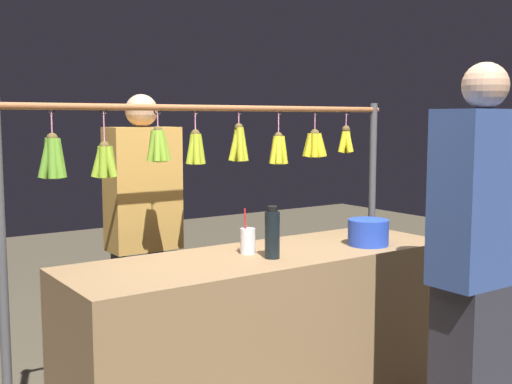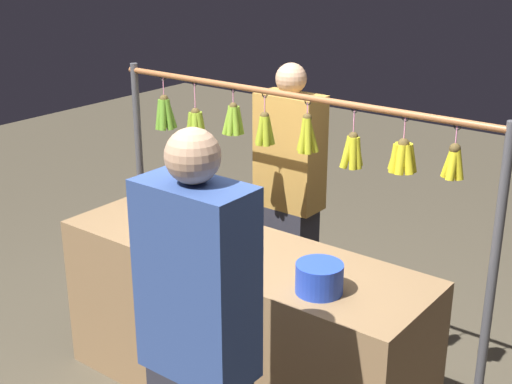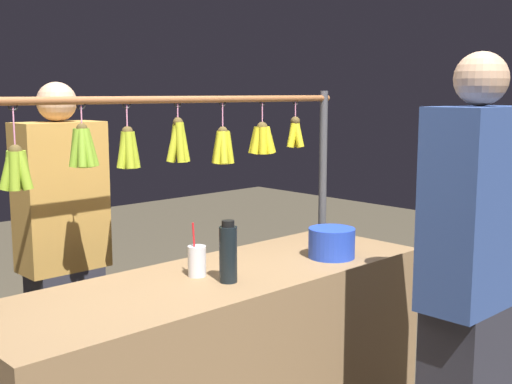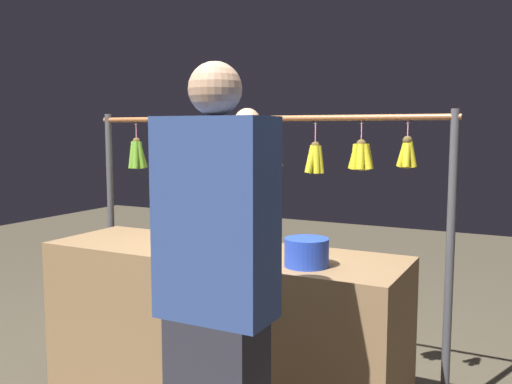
{
  "view_description": "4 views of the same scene",
  "coord_description": "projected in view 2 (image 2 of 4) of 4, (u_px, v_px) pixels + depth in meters",
  "views": [
    {
      "loc": [
        1.78,
        2.47,
        1.51
      ],
      "look_at": [
        0.06,
        0.0,
        1.17
      ],
      "focal_mm": 45.2,
      "sensor_mm": 36.0,
      "label": 1
    },
    {
      "loc": [
        -2.0,
        2.46,
        2.33
      ],
      "look_at": [
        -0.11,
        0.0,
        1.19
      ],
      "focal_mm": 49.6,
      "sensor_mm": 36.0,
      "label": 2
    },
    {
      "loc": [
        1.66,
        1.96,
        1.6
      ],
      "look_at": [
        -0.21,
        0.0,
        1.18
      ],
      "focal_mm": 45.89,
      "sensor_mm": 36.0,
      "label": 3
    },
    {
      "loc": [
        -1.52,
        2.52,
        1.51
      ],
      "look_at": [
        -0.22,
        0.0,
        1.19
      ],
      "focal_mm": 39.36,
      "sensor_mm": 36.0,
      "label": 4
    }
  ],
  "objects": [
    {
      "name": "market_counter",
      "position": [
        239.0,
        326.0,
        3.63
      ],
      "size": [
        1.97,
        0.62,
        0.87
      ],
      "primitive_type": "cube",
      "color": "olive",
      "rests_on": "ground"
    },
    {
      "name": "blue_bucket",
      "position": [
        319.0,
        278.0,
        3.04
      ],
      "size": [
        0.21,
        0.21,
        0.13
      ],
      "primitive_type": "cylinder",
      "color": "blue",
      "rests_on": "market_counter"
    },
    {
      "name": "drink_cup",
      "position": [
        233.0,
        231.0,
        3.53
      ],
      "size": [
        0.07,
        0.07,
        0.22
      ],
      "color": "silver",
      "rests_on": "market_counter"
    },
    {
      "name": "water_bottle",
      "position": [
        220.0,
        232.0,
        3.38
      ],
      "size": [
        0.07,
        0.07,
        0.24
      ],
      "color": "black",
      "rests_on": "market_counter"
    },
    {
      "name": "customer_person",
      "position": [
        199.0,
        362.0,
        2.57
      ],
      "size": [
        0.41,
        0.22,
        1.74
      ],
      "color": "#2D2D38",
      "rests_on": "ground"
    },
    {
      "name": "display_rack",
      "position": [
        283.0,
        162.0,
        3.68
      ],
      "size": [
        2.3,
        0.14,
        1.61
      ],
      "color": "#4C4C51",
      "rests_on": "ground"
    },
    {
      "name": "vendor_person",
      "position": [
        289.0,
        201.0,
        4.24
      ],
      "size": [
        0.39,
        0.21,
        1.64
      ],
      "color": "#2D2D38",
      "rests_on": "ground"
    }
  ]
}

